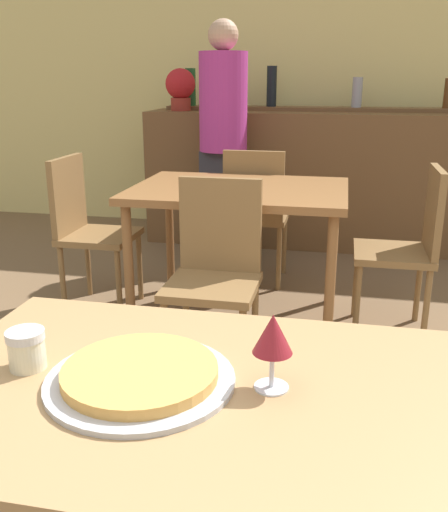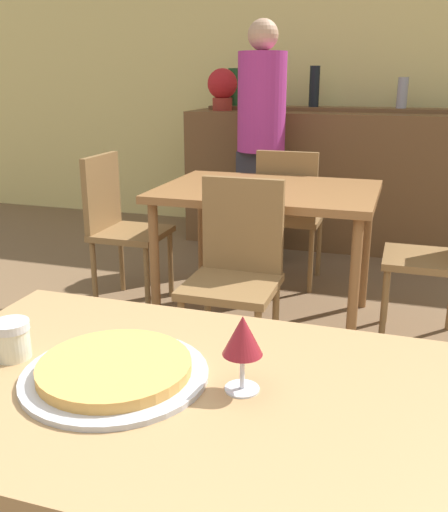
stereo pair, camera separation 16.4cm
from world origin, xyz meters
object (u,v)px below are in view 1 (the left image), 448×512
chair_far_side_front (216,265)px  chair_far_side_right (410,241)px  pizza_tray (140,375)px  chair_far_side_back (255,208)px  chair_far_side_left (86,223)px  person_standing (223,135)px  wine_glass (273,336)px  potted_plant (180,87)px  cheese_shaker (28,348)px

chair_far_side_front → chair_far_side_right: same height
pizza_tray → chair_far_side_right: bearing=69.6°
chair_far_side_back → chair_far_side_left: same height
chair_far_side_back → chair_far_side_left: size_ratio=1.00×
chair_far_side_front → person_standing: bearing=100.7°
wine_glass → chair_far_side_right: bearing=76.3°
potted_plant → chair_far_side_right: bearing=-43.9°
chair_far_side_right → chair_far_side_left: bearing=-90.0°
person_standing → potted_plant: (-0.46, 0.53, 0.32)m
chair_far_side_back → cheese_shaker: 2.59m
person_standing → chair_far_side_right: bearing=-41.8°
chair_far_side_back → chair_far_side_right: (0.90, -0.59, 0.00)m
cheese_shaker → potted_plant: potted_plant is taller
chair_far_side_back → potted_plant: (-0.78, 1.03, 0.73)m
chair_far_side_back → person_standing: (-0.32, 0.50, 0.41)m
chair_far_side_right → person_standing: 1.68m
chair_far_side_left → person_standing: (0.58, 1.09, 0.41)m
wine_glass → potted_plant: (-1.20, 3.58, 0.39)m
chair_far_side_left → pizza_tray: size_ratio=2.31×
chair_far_side_front → chair_far_side_right: size_ratio=1.00×
chair_far_side_left → chair_far_side_right: (1.80, 0.00, 0.00)m
chair_far_side_left → pizza_tray: chair_far_side_left is taller
chair_far_side_left → chair_far_side_front: bearing=-123.2°
potted_plant → wine_glass: bearing=-71.5°
chair_far_side_front → potted_plant: 2.45m
chair_far_side_back → potted_plant: potted_plant is taller
chair_far_side_left → cheese_shaker: 2.16m
chair_far_side_back → pizza_tray: size_ratio=2.31×
chair_far_side_front → pizza_tray: 1.44m
chair_far_side_right → potted_plant: (-1.68, 1.62, 0.73)m
chair_far_side_left → potted_plant: 1.78m
chair_far_side_left → chair_far_side_right: size_ratio=1.00×
cheese_shaker → potted_plant: size_ratio=0.26×
chair_far_side_back → pizza_tray: 2.61m
potted_plant → cheese_shaker: bearing=-79.3°
chair_far_side_back → pizza_tray: bearing=93.5°
chair_far_side_back → pizza_tray: (0.16, -2.59, 0.24)m
pizza_tray → chair_far_side_left: bearing=117.9°
chair_far_side_front → chair_far_side_back: 1.18m
potted_plant → pizza_tray: bearing=-75.5°
chair_far_side_back → person_standing: person_standing is taller
pizza_tray → potted_plant: bearing=104.5°
chair_far_side_left → person_standing: bearing=-28.3°
pizza_tray → wine_glass: wine_glass is taller
chair_far_side_back → wine_glass: same height
chair_far_side_back → potted_plant: size_ratio=2.73×
cheese_shaker → person_standing: bearing=94.1°
chair_far_side_front → chair_far_side_back: bearing=90.0°
wine_glass → cheese_shaker: bearing=-177.9°
chair_far_side_left → wine_glass: same height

